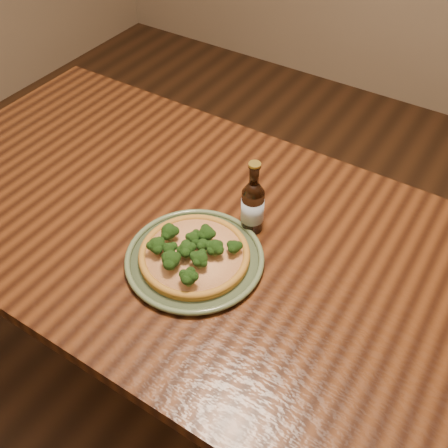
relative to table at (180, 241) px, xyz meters
The scene contains 5 objects.
ground 0.66m from the table, 90.00° to the right, with size 4.50×4.50×0.00m, color #382111.
table is the anchor object (origin of this frame).
plate 0.19m from the table, 39.54° to the right, with size 0.33×0.33×0.02m.
pizza 0.20m from the table, 40.45° to the right, with size 0.27×0.27×0.07m.
beer_bottle 0.26m from the table, 20.91° to the left, with size 0.06×0.06×0.21m.
Camera 1 is at (0.63, -0.67, 1.70)m, focal length 42.00 mm.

